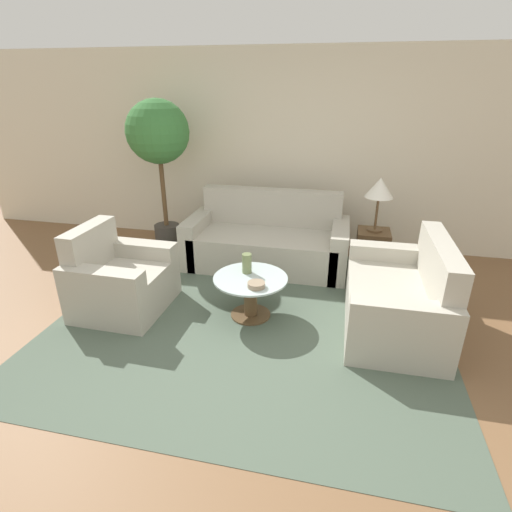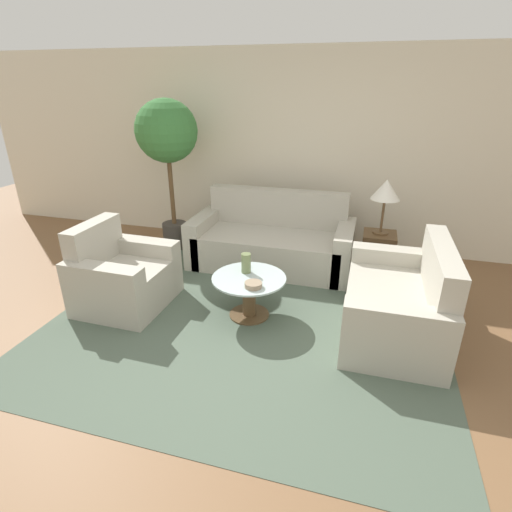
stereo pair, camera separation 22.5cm
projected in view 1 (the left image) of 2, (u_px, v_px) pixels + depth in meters
name	position (u px, v px, depth m)	size (l,w,h in m)	color
ground_plane	(240.00, 371.00, 3.26)	(14.00, 14.00, 0.00)	brown
wall_back	(294.00, 152.00, 5.42)	(10.00, 0.06, 2.60)	beige
rug	(251.00, 315.00, 4.04)	(3.72, 3.44, 0.01)	#4C5B4C
sofa_main	(268.00, 242.00, 5.11)	(2.00, 0.90, 0.91)	#B2AD9E
armchair	(119.00, 282.00, 4.08)	(0.84, 0.93, 0.87)	#B2AD9E
loveseat	(402.00, 300.00, 3.74)	(0.86, 1.42, 0.89)	#B2AD9E
coffee_table	(251.00, 291.00, 3.93)	(0.73, 0.73, 0.43)	brown
side_table	(372.00, 252.00, 4.86)	(0.38, 0.38, 0.54)	brown
table_lamp	(380.00, 189.00, 4.55)	(0.33, 0.33, 0.64)	brown
potted_plant	(159.00, 141.00, 5.07)	(0.80, 0.80, 1.99)	#3D3833
vase	(247.00, 263.00, 3.93)	(0.09, 0.09, 0.20)	#6B7A4C
bowl	(256.00, 285.00, 3.67)	(0.16, 0.16, 0.05)	gray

